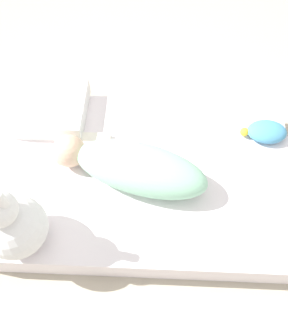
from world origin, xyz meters
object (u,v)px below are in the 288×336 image
(pillow, at_px, (52,108))
(swaddled_baby, at_px, (132,167))
(bunny_plush, at_px, (13,225))
(turtle_plush, at_px, (266,132))

(pillow, bearing_deg, swaddled_baby, 140.42)
(swaddled_baby, bearing_deg, bunny_plush, 50.52)
(bunny_plush, bearing_deg, turtle_plush, -152.01)
(swaddled_baby, bearing_deg, pillow, -24.98)
(swaddled_baby, xyz_separation_m, pillow, (0.37, -0.31, -0.04))
(bunny_plush, bearing_deg, pillow, -89.92)
(bunny_plush, relative_size, turtle_plush, 1.85)
(pillow, height_order, bunny_plush, bunny_plush)
(swaddled_baby, bearing_deg, turtle_plush, -143.47)
(swaddled_baby, xyz_separation_m, turtle_plush, (-0.55, -0.22, -0.04))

